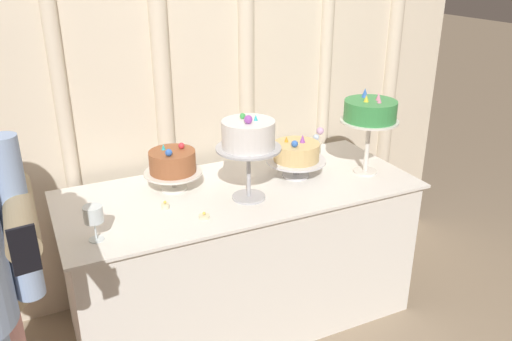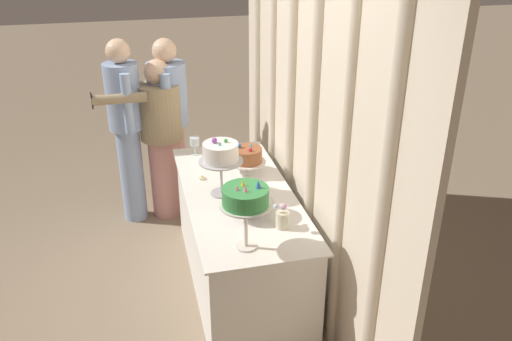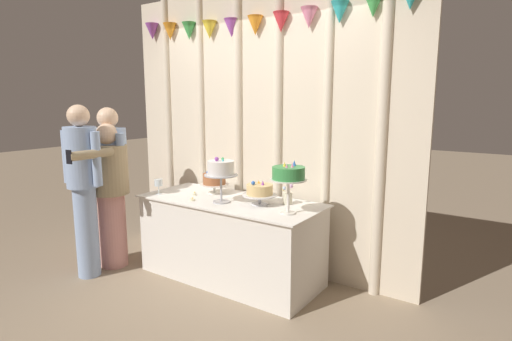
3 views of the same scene
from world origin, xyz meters
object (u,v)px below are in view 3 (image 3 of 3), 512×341
object	(u,v)px
guest_girl_blue_dress	(110,191)
guest_man_pink_jacket	(83,183)
cake_display_midright	(260,191)
guest_man_dark_suit	(111,179)
wine_glass	(158,183)
cake_display_midleft	(221,170)
tealight_far_left	(195,194)
flower_vase	(288,197)
tealight_near_left	(192,200)
cake_display_rightmost	(288,175)
cake_table	(230,239)
cake_display_leftmost	(214,180)

from	to	relation	value
guest_girl_blue_dress	guest_man_pink_jacket	size ratio (longest dim) A/B	0.89
cake_display_midright	guest_man_dark_suit	world-z (taller)	guest_man_dark_suit
cake_display_midright	wine_glass	bearing A→B (deg)	-168.12
cake_display_midleft	tealight_far_left	world-z (taller)	cake_display_midleft
cake_display_midleft	flower_vase	size ratio (longest dim) A/B	2.22
guest_man_dark_suit	guest_girl_blue_dress	size ratio (longest dim) A/B	1.10
wine_glass	tealight_near_left	world-z (taller)	wine_glass
cake_display_midleft	guest_girl_blue_dress	world-z (taller)	guest_girl_blue_dress
cake_display_midright	tealight_near_left	size ratio (longest dim) A/B	6.27
cake_display_rightmost	cake_display_midleft	bearing A→B (deg)	-178.51
cake_display_midleft	flower_vase	distance (m)	0.66
tealight_near_left	guest_man_pink_jacket	xyz separation A→B (m)	(-0.92, -0.52, 0.14)
tealight_far_left	tealight_near_left	xyz separation A→B (m)	(0.13, -0.17, -0.00)
cake_table	cake_display_midright	bearing A→B (deg)	2.89
cake_table	cake_display_midleft	xyz separation A→B (m)	(-0.01, -0.12, 0.70)
cake_display_leftmost	cake_display_midleft	bearing A→B (deg)	-40.67
cake_display_midleft	guest_man_pink_jacket	xyz separation A→B (m)	(-1.19, -0.63, -0.16)
tealight_near_left	guest_man_pink_jacket	distance (m)	1.07
cake_display_rightmost	tealight_far_left	world-z (taller)	cake_display_rightmost
cake_display_leftmost	wine_glass	xyz separation A→B (m)	(-0.44, -0.34, -0.02)
tealight_far_left	cake_display_midleft	bearing A→B (deg)	-9.60
cake_display_leftmost	guest_man_pink_jacket	world-z (taller)	guest_man_pink_jacket
wine_glass	tealight_near_left	bearing A→B (deg)	-1.59
guest_man_dark_suit	cake_display_rightmost	bearing A→B (deg)	7.59
cake_display_rightmost	wine_glass	size ratio (longest dim) A/B	2.90
cake_display_leftmost	tealight_near_left	world-z (taller)	cake_display_leftmost
flower_vase	guest_girl_blue_dress	distance (m)	1.84
cake_display_midleft	guest_man_dark_suit	world-z (taller)	guest_man_dark_suit
flower_vase	guest_man_dark_suit	size ratio (longest dim) A/B	0.12
flower_vase	guest_man_pink_jacket	bearing A→B (deg)	-151.98
wine_glass	cake_display_midright	bearing A→B (deg)	11.88
guest_girl_blue_dress	cake_display_midright	bearing A→B (deg)	17.06
cake_display_leftmost	guest_girl_blue_dress	size ratio (longest dim) A/B	0.19
cake_display_midright	wine_glass	size ratio (longest dim) A/B	2.05
guest_girl_blue_dress	cake_display_leftmost	bearing A→B (deg)	33.26
guest_girl_blue_dress	guest_man_pink_jacket	world-z (taller)	guest_man_pink_jacket
cake_display_leftmost	cake_display_rightmost	world-z (taller)	cake_display_rightmost
cake_display_leftmost	cake_display_midright	bearing A→B (deg)	-10.62
flower_vase	guest_man_pink_jacket	world-z (taller)	guest_man_pink_jacket
cake_display_rightmost	guest_girl_blue_dress	size ratio (longest dim) A/B	0.30
wine_glass	tealight_near_left	size ratio (longest dim) A/B	3.06
cake_display_leftmost	flower_vase	distance (m)	0.84
cake_display_midright	tealight_far_left	distance (m)	0.74
tealight_near_left	cake_table	bearing A→B (deg)	38.94
cake_display_rightmost	tealight_far_left	xyz separation A→B (m)	(-1.10, 0.05, -0.32)
wine_glass	guest_man_pink_jacket	size ratio (longest dim) A/B	0.09
flower_vase	tealight_far_left	size ratio (longest dim) A/B	5.00
wine_glass	flower_vase	size ratio (longest dim) A/B	0.80
tealight_near_left	guest_man_dark_suit	world-z (taller)	guest_man_dark_suit
wine_glass	cake_display_rightmost	bearing A→B (deg)	4.32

